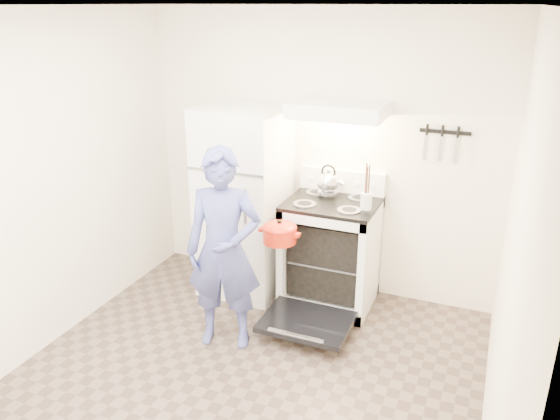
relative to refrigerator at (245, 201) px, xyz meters
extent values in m
plane|color=brown|center=(0.58, -1.45, -0.85)|extent=(3.60, 3.60, 0.00)
cube|color=white|center=(0.58, 0.35, 0.40)|extent=(3.20, 0.02, 2.50)
cube|color=white|center=(0.00, 0.00, 0.00)|extent=(0.70, 0.70, 1.70)
cube|color=white|center=(0.81, 0.02, -0.39)|extent=(0.76, 0.65, 0.92)
cube|color=black|center=(0.81, 0.02, 0.09)|extent=(0.76, 0.65, 0.03)
cube|color=white|center=(0.81, 0.31, 0.20)|extent=(0.76, 0.07, 0.20)
cube|color=black|center=(0.81, -0.57, -0.72)|extent=(0.70, 0.54, 0.04)
cube|color=slate|center=(0.81, 0.02, -0.41)|extent=(0.60, 0.52, 0.01)
cube|color=white|center=(0.81, 0.10, 0.86)|extent=(0.76, 0.50, 0.12)
cube|color=black|center=(1.63, 0.33, 0.70)|extent=(0.40, 0.02, 0.03)
cylinder|color=#815F46|center=(0.75, 0.11, -0.40)|extent=(0.29, 0.29, 0.02)
cylinder|color=silver|center=(1.13, -0.12, 0.20)|extent=(0.11, 0.11, 0.13)
imported|color=navy|center=(0.25, -0.87, -0.07)|extent=(0.65, 0.51, 1.57)
camera|label=1|loc=(2.05, -4.12, 1.66)|focal=35.00mm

